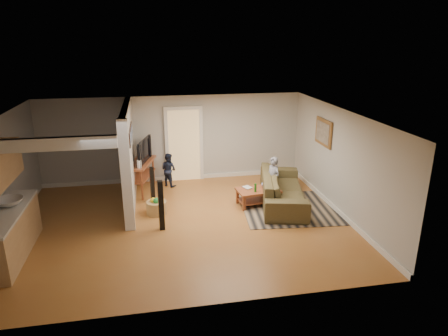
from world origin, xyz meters
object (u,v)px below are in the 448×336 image
(speaker_right, at_px, (152,185))
(sofa, at_px, (282,202))
(tv_console, at_px, (141,165))
(speaker_left, at_px, (161,206))
(toy_basket, at_px, (157,207))
(coffee_table, at_px, (259,192))
(child, at_px, (272,201))
(toddler, at_px, (169,185))

(speaker_right, bearing_deg, sofa, -27.99)
(tv_console, bearing_deg, speaker_right, -56.08)
(speaker_left, distance_m, toy_basket, 0.94)
(coffee_table, relative_size, child, 0.94)
(coffee_table, height_order, tv_console, tv_console)
(sofa, relative_size, speaker_left, 2.31)
(tv_console, relative_size, toy_basket, 2.97)
(speaker_right, relative_size, toy_basket, 1.94)
(tv_console, height_order, speaker_right, tv_console)
(sofa, xyz_separation_m, child, (-0.23, 0.13, 0.00))
(coffee_table, xyz_separation_m, child, (0.40, 0.13, -0.32))
(coffee_table, bearing_deg, toy_basket, -177.93)
(tv_console, xyz_separation_m, speaker_left, (0.43, -2.39, -0.21))
(tv_console, relative_size, toddler, 1.51)
(speaker_left, height_order, toddler, speaker_left)
(toddler, bearing_deg, speaker_left, 127.95)
(sofa, relative_size, child, 2.22)
(sofa, relative_size, toy_basket, 5.43)
(toy_basket, height_order, child, child)
(sofa, height_order, toddler, toddler)
(speaker_left, bearing_deg, toy_basket, 90.66)
(sofa, distance_m, speaker_right, 3.37)
(sofa, bearing_deg, tv_console, 81.26)
(toy_basket, bearing_deg, speaker_right, 95.55)
(toddler, bearing_deg, sofa, -168.01)
(speaker_right, relative_size, child, 0.79)
(sofa, distance_m, speaker_left, 3.30)
(toy_basket, bearing_deg, child, 4.30)
(speaker_right, distance_m, toddler, 1.30)
(toy_basket, relative_size, child, 0.41)
(child, bearing_deg, tv_console, -136.22)
(sofa, relative_size, toddler, 2.75)
(coffee_table, xyz_separation_m, speaker_right, (-2.64, 0.65, 0.15))
(coffee_table, height_order, speaker_left, speaker_left)
(child, bearing_deg, speaker_right, -124.33)
(speaker_left, xyz_separation_m, speaker_right, (-0.17, 1.60, -0.10))
(sofa, xyz_separation_m, toy_basket, (-3.20, -0.09, 0.18))
(toddler, bearing_deg, tv_console, 68.46)
(tv_console, height_order, toy_basket, tv_console)
(tv_console, distance_m, child, 3.64)
(coffee_table, xyz_separation_m, tv_console, (-2.90, 1.44, 0.46))
(speaker_right, distance_m, child, 3.12)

